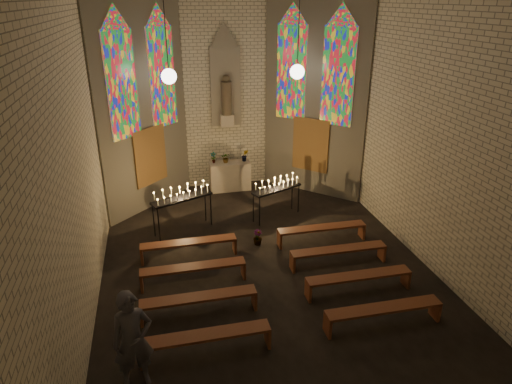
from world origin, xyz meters
TOP-DOWN VIEW (x-y plane):
  - floor at (0.00, 0.00)m, footprint 12.00×12.00m
  - room at (-0.00, 3.37)m, footprint 8.22×12.43m
  - altar at (0.00, 5.45)m, footprint 1.40×0.60m
  - flower_vase_left at (-0.55, 5.52)m, footprint 0.23×0.18m
  - flower_vase_center at (-0.12, 5.46)m, footprint 0.38×0.35m
  - flower_vase_right at (0.54, 5.47)m, footprint 0.25×0.22m
  - aisle_flower_pot at (0.07, 1.42)m, footprint 0.30×0.30m
  - votive_stand_left at (-1.84, 2.70)m, footprint 1.80×1.09m
  - votive_stand_right at (1.01, 2.95)m, footprint 1.65×1.02m
  - pew_left_0 at (-1.82, 1.17)m, footprint 2.47×0.36m
  - pew_right_0 at (1.82, 1.17)m, footprint 2.47×0.36m
  - pew_left_1 at (-1.82, -0.03)m, footprint 2.47×0.36m
  - pew_right_1 at (1.82, -0.03)m, footprint 2.47×0.36m
  - pew_left_2 at (-1.82, -1.23)m, footprint 2.47×0.36m
  - pew_right_2 at (1.82, -1.23)m, footprint 2.47×0.36m
  - pew_left_3 at (-1.82, -2.43)m, footprint 2.47×0.36m
  - pew_right_3 at (1.82, -2.43)m, footprint 2.47×0.36m
  - visitor at (-3.09, -2.88)m, footprint 0.77×0.58m

SIDE VIEW (x-z plane):
  - floor at x=0.00m, z-range 0.00..0.00m
  - aisle_flower_pot at x=0.07m, z-range 0.00..0.44m
  - pew_left_0 at x=-1.82m, z-range 0.15..0.62m
  - pew_right_0 at x=1.82m, z-range 0.15..0.62m
  - pew_left_1 at x=-1.82m, z-range 0.15..0.62m
  - pew_right_1 at x=1.82m, z-range 0.15..0.62m
  - pew_left_2 at x=-1.82m, z-range 0.15..0.62m
  - pew_right_2 at x=1.82m, z-range 0.15..0.62m
  - pew_left_3 at x=-1.82m, z-range 0.15..0.62m
  - pew_right_3 at x=1.82m, z-range 0.15..0.62m
  - altar at x=0.00m, z-range 0.00..1.00m
  - visitor at x=-3.09m, z-range 0.00..1.89m
  - votive_stand_right at x=1.01m, z-range 0.43..1.63m
  - votive_stand_left at x=-1.84m, z-range 0.47..1.77m
  - flower_vase_center at x=-0.12m, z-range 1.00..1.35m
  - flower_vase_left at x=-0.55m, z-range 1.00..1.39m
  - flower_vase_right at x=0.54m, z-range 1.00..1.42m
  - room at x=0.00m, z-range 0.21..7.22m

